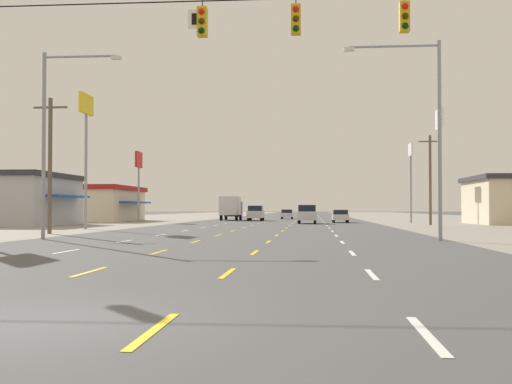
# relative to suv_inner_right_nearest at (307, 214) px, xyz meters

# --- Properties ---
(ground_plane) EXTENTS (572.00, 572.00, 0.00)m
(ground_plane) POSITION_rel_suv_inner_right_nearest_xyz_m (-3.32, 5.31, -1.03)
(ground_plane) COLOR #4C4C4F
(lot_apron_left) EXTENTS (28.00, 440.00, 0.01)m
(lot_apron_left) POSITION_rel_suv_inner_right_nearest_xyz_m (-28.07, 5.31, -1.02)
(lot_apron_left) COLOR gray
(lot_apron_left) RESTS_ON ground
(lot_apron_right) EXTENTS (28.00, 440.00, 0.01)m
(lot_apron_right) POSITION_rel_suv_inner_right_nearest_xyz_m (21.43, 5.31, -1.02)
(lot_apron_right) COLOR gray
(lot_apron_right) RESTS_ON ground
(lane_markings) EXTENTS (10.64, 227.60, 0.01)m
(lane_markings) POSITION_rel_suv_inner_right_nearest_xyz_m (-3.32, 43.81, -1.02)
(lane_markings) COLOR white
(lane_markings) RESTS_ON ground
(signal_span_wire) EXTENTS (26.90, 0.53, 9.48)m
(signal_span_wire) POSITION_rel_suv_inner_right_nearest_xyz_m (-3.11, -49.51, 4.44)
(signal_span_wire) COLOR brown
(signal_span_wire) RESTS_ON ground
(suv_inner_right_nearest) EXTENTS (1.98, 4.90, 1.98)m
(suv_inner_right_nearest) POSITION_rel_suv_inner_right_nearest_xyz_m (0.00, 0.00, 0.00)
(suv_inner_right_nearest) COLOR silver
(suv_inner_right_nearest) RESTS_ON ground
(sedan_far_right_near) EXTENTS (1.80, 4.50, 1.46)m
(sedan_far_right_near) POSITION_rel_suv_inner_right_nearest_xyz_m (3.76, 5.13, -0.27)
(sedan_far_right_near) COLOR white
(sedan_far_right_near) RESTS_ON ground
(suv_inner_left_mid) EXTENTS (1.98, 4.90, 1.98)m
(suv_inner_left_mid) POSITION_rel_suv_inner_right_nearest_xyz_m (-6.85, 15.56, 0.00)
(suv_inner_left_mid) COLOR silver
(suv_inner_left_mid) RESTS_ON ground
(box_truck_far_left_midfar) EXTENTS (2.40, 7.20, 3.23)m
(box_truck_far_left_midfar) POSITION_rel_suv_inner_right_nearest_xyz_m (-10.53, 18.50, 0.81)
(box_truck_far_left_midfar) COLOR #4C196B
(box_truck_far_left_midfar) RESTS_ON ground
(sedan_center_turn_far) EXTENTS (1.80, 4.50, 1.46)m
(sedan_center_turn_far) POSITION_rel_suv_inner_right_nearest_xyz_m (-3.33, 31.39, -0.27)
(sedan_center_turn_far) COLOR silver
(sedan_center_turn_far) RESTS_ON ground
(storefront_left_row_1) EXTENTS (11.33, 12.78, 4.97)m
(storefront_left_row_1) POSITION_rel_suv_inner_right_nearest_xyz_m (-28.27, -9.36, 1.49)
(storefront_left_row_1) COLOR #B2B2B7
(storefront_left_row_1) RESTS_ON ground
(storefront_left_row_2) EXTENTS (14.06, 14.96, 4.45)m
(storefront_left_row_2) POSITION_rel_suv_inner_right_nearest_xyz_m (-28.62, 11.12, 1.22)
(storefront_left_row_2) COLOR beige
(storefront_left_row_2) RESTS_ON ground
(pole_sign_left_row_1) EXTENTS (0.24, 2.73, 10.58)m
(pole_sign_left_row_1) POSITION_rel_suv_inner_right_nearest_xyz_m (-17.11, -20.26, 7.19)
(pole_sign_left_row_1) COLOR gray
(pole_sign_left_row_1) RESTS_ON ground
(pole_sign_left_row_2) EXTENTS (0.24, 2.57, 8.45)m
(pole_sign_left_row_2) POSITION_rel_suv_inner_right_nearest_xyz_m (-20.21, 6.71, 5.57)
(pole_sign_left_row_2) COLOR gray
(pole_sign_left_row_2) RESTS_ON ground
(pole_sign_right_row_1) EXTENTS (0.24, 2.44, 9.69)m
(pole_sign_right_row_1) POSITION_rel_suv_inner_right_nearest_xyz_m (10.84, -16.09, 6.44)
(pole_sign_right_row_1) COLOR gray
(pole_sign_right_row_1) RESTS_ON ground
(pole_sign_right_row_2) EXTENTS (0.24, 2.27, 8.99)m
(pole_sign_right_row_2) POSITION_rel_suv_inner_right_nearest_xyz_m (11.69, 4.89, 5.81)
(pole_sign_right_row_2) COLOR gray
(pole_sign_right_row_2) RESTS_ON ground
(streetlight_left_row_0) EXTENTS (4.21, 0.26, 9.79)m
(streetlight_left_row_0) POSITION_rel_suv_inner_right_nearest_xyz_m (-13.05, -36.82, 4.65)
(streetlight_left_row_0) COLOR gray
(streetlight_left_row_0) RESTS_ON ground
(streetlight_right_row_0) EXTENTS (4.79, 0.26, 9.98)m
(streetlight_right_row_0) POSITION_rel_suv_inner_right_nearest_xyz_m (6.32, -36.82, 4.82)
(streetlight_right_row_0) COLOR gray
(streetlight_right_row_0) RESTS_ON ground
(utility_pole_left_row_0) EXTENTS (2.20, 0.26, 8.65)m
(utility_pole_left_row_0) POSITION_rel_suv_inner_right_nearest_xyz_m (-16.10, -29.65, 3.49)
(utility_pole_left_row_0) COLOR brown
(utility_pole_left_row_0) RESTS_ON ground
(utility_pole_right_row_1) EXTENTS (2.20, 0.26, 8.74)m
(utility_pole_right_row_1) POSITION_rel_suv_inner_right_nearest_xyz_m (12.00, -5.31, 3.54)
(utility_pole_right_row_1) COLOR brown
(utility_pole_right_row_1) RESTS_ON ground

